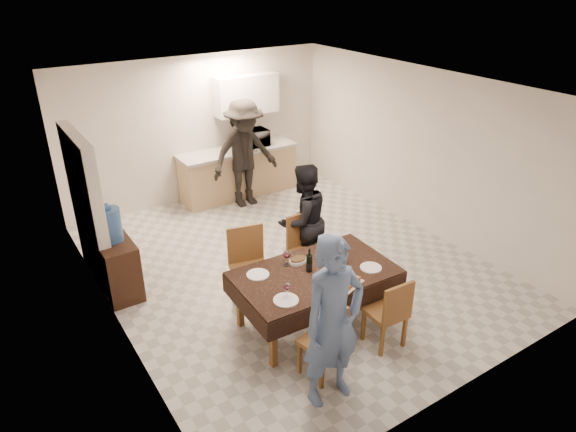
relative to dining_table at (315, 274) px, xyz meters
The scene contains 33 objects.
floor 1.53m from the dining_table, 69.19° to the left, with size 5.00×6.00×0.02m, color silver.
ceiling 2.34m from the dining_table, 69.19° to the left, with size 5.00×6.00×0.02m, color white.
wall_back 4.35m from the dining_table, 83.53° to the left, with size 5.00×0.02×2.60m, color silver.
wall_front 1.89m from the dining_table, 74.28° to the right, with size 5.00×0.02×2.60m, color silver.
wall_left 2.46m from the dining_table, 147.64° to the left, with size 0.02×6.00×2.60m, color silver.
wall_right 3.30m from the dining_table, 23.15° to the left, with size 0.02×6.00×2.60m, color silver.
stub_partition 3.16m from the dining_table, 128.00° to the left, with size 0.15×1.40×2.10m, color silver.
kitchen_base_cabinet 4.11m from the dining_table, 74.66° to the left, with size 2.20×0.60×0.86m, color tan.
kitchen_worktop 4.11m from the dining_table, 74.66° to the left, with size 2.24×0.64×0.05m, color #ADAEA9.
upper_cabinet 4.48m from the dining_table, 71.32° to the left, with size 1.20×0.34×0.70m, color white.
dining_table is the anchor object (origin of this frame).
chair_near_left 0.96m from the dining_table, 118.41° to the right, with size 0.46×0.47×0.47m.
chair_near_right 0.96m from the dining_table, 61.68° to the right, with size 0.42×0.42×0.48m.
chair_far_left 0.79m from the dining_table, 124.62° to the left, with size 0.56×0.57×0.56m.
chair_far_right 0.80m from the dining_table, 55.57° to the left, with size 0.46×0.46×0.53m.
console 2.68m from the dining_table, 132.38° to the left, with size 0.42×0.85×0.78m, color #321C10.
water_jug 2.68m from the dining_table, 132.38° to the left, with size 0.29×0.29×0.44m, color #4173BF.
wine_bottle 0.20m from the dining_table, 135.00° to the left, with size 0.07×0.07×0.30m, color black, non-canonical shape.
water_pitcher 0.38m from the dining_table, ahead, with size 0.14×0.14×0.21m, color white.
savoury_tart 0.40m from the dining_table, 75.26° to the right, with size 0.44×0.33×0.06m, color #AD6F32.
salad_bowl 0.36m from the dining_table, 30.96° to the left, with size 0.18×0.18×0.07m, color white.
mushroom_dish 0.29m from the dining_table, 100.12° to the left, with size 0.22×0.22×0.04m, color white.
wine_glass_a 0.62m from the dining_table, 155.56° to the right, with size 0.08×0.08×0.18m, color white, non-canonical shape.
wine_glass_b 0.62m from the dining_table, 24.44° to the left, with size 0.08×0.08×0.18m, color white, non-canonical shape.
wine_glass_c 0.39m from the dining_table, 123.69° to the left, with size 0.09×0.09×0.21m, color white, non-canonical shape.
plate_near_left 0.67m from the dining_table, 153.43° to the right, with size 0.28×0.28×0.02m, color white.
plate_near_right 0.67m from the dining_table, 26.57° to the right, with size 0.26×0.26×0.01m, color white.
plate_far_left 0.67m from the dining_table, 153.43° to the left, with size 0.26×0.26×0.02m, color white.
plate_far_right 0.67m from the dining_table, 26.57° to the left, with size 0.25×0.25×0.01m, color white.
microwave 4.22m from the dining_table, 70.31° to the left, with size 0.56×0.38×0.31m, color white.
person_near 1.20m from the dining_table, 117.65° to the right, with size 0.67×0.44×1.83m, color slate.
person_far 1.19m from the dining_table, 62.35° to the left, with size 0.79×0.61×1.62m, color black.
person_kitchen 3.65m from the dining_table, 74.21° to the left, with size 1.25×0.72×1.93m, color black.
Camera 1 is at (-3.54, -5.38, 3.98)m, focal length 32.00 mm.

